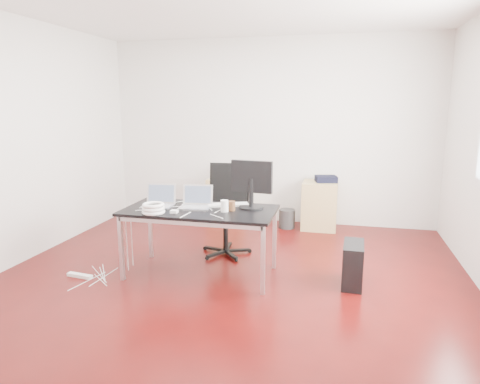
% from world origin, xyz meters
% --- Properties ---
extents(room_shell, '(5.00, 5.00, 5.00)m').
position_xyz_m(room_shell, '(0.04, 0.00, 1.40)').
color(room_shell, '#380706').
rests_on(room_shell, ground).
extents(desk, '(1.60, 0.80, 0.73)m').
position_xyz_m(desk, '(-0.34, 0.15, 0.68)').
color(desk, black).
rests_on(desk, ground).
extents(office_chair, '(0.51, 0.53, 1.08)m').
position_xyz_m(office_chair, '(-0.25, 0.91, 0.61)').
color(office_chair, black).
rests_on(office_chair, ground).
extents(filing_cabinet_left, '(0.50, 0.50, 0.70)m').
position_xyz_m(filing_cabinet_left, '(-0.63, 2.23, 0.35)').
color(filing_cabinet_left, tan).
rests_on(filing_cabinet_left, ground).
extents(filing_cabinet_right, '(0.50, 0.50, 0.70)m').
position_xyz_m(filing_cabinet_right, '(0.81, 2.23, 0.35)').
color(filing_cabinet_right, tan).
rests_on(filing_cabinet_right, ground).
extents(pc_tower, '(0.22, 0.46, 0.44)m').
position_xyz_m(pc_tower, '(1.26, 0.24, 0.22)').
color(pc_tower, black).
rests_on(pc_tower, ground).
extents(wastebasket, '(0.25, 0.25, 0.28)m').
position_xyz_m(wastebasket, '(0.34, 2.14, 0.14)').
color(wastebasket, black).
rests_on(wastebasket, ground).
extents(power_strip, '(0.30, 0.09, 0.04)m').
position_xyz_m(power_strip, '(-1.58, -0.25, 0.02)').
color(power_strip, white).
rests_on(power_strip, ground).
extents(laptop_left, '(0.35, 0.28, 0.23)m').
position_xyz_m(laptop_left, '(-0.82, 0.18, 0.79)').
color(laptop_left, silver).
rests_on(laptop_left, desk).
extents(laptop_right, '(0.35, 0.28, 0.23)m').
position_xyz_m(laptop_right, '(-0.41, 0.22, 0.79)').
color(laptop_right, silver).
rests_on(laptop_right, desk).
extents(monitor, '(0.45, 0.26, 0.51)m').
position_xyz_m(monitor, '(0.18, 0.32, 1.01)').
color(monitor, black).
rests_on(monitor, desk).
extents(keyboard, '(0.46, 0.29, 0.02)m').
position_xyz_m(keyboard, '(-0.09, 0.37, 0.74)').
color(keyboard, white).
rests_on(keyboard, desk).
extents(cup_white, '(0.09, 0.09, 0.12)m').
position_xyz_m(cup_white, '(-0.06, 0.10, 0.79)').
color(cup_white, white).
rests_on(cup_white, desk).
extents(cup_brown, '(0.08, 0.08, 0.10)m').
position_xyz_m(cup_brown, '(0.00, 0.16, 0.78)').
color(cup_brown, '#50311B').
rests_on(cup_brown, desk).
extents(cable_coil, '(0.24, 0.24, 0.11)m').
position_xyz_m(cable_coil, '(-0.74, -0.14, 0.78)').
color(cable_coil, white).
rests_on(cable_coil, desk).
extents(power_adapter, '(0.07, 0.07, 0.03)m').
position_xyz_m(power_adapter, '(-0.54, -0.07, 0.74)').
color(power_adapter, white).
rests_on(power_adapter, desk).
extents(speaker, '(0.10, 0.09, 0.18)m').
position_xyz_m(speaker, '(-0.66, 2.24, 0.79)').
color(speaker, '#9E9E9E').
rests_on(speaker, filing_cabinet_left).
extents(navy_garment, '(0.35, 0.30, 0.09)m').
position_xyz_m(navy_garment, '(0.89, 2.25, 0.74)').
color(navy_garment, black).
rests_on(navy_garment, filing_cabinet_right).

